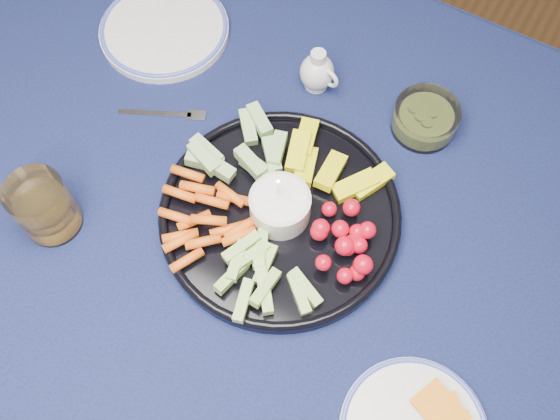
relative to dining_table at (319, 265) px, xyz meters
The scene contains 7 objects.
dining_table is the anchor object (origin of this frame).
crudite_platter 0.13m from the dining_table, behind, with size 0.36×0.36×0.12m.
creamer_pitcher 0.32m from the dining_table, 120.47° to the left, with size 0.07×0.06×0.08m.
pickle_bowl 0.29m from the dining_table, 81.00° to the left, with size 0.10×0.10×0.05m.
juice_tumbler 0.42m from the dining_table, 154.79° to the right, with size 0.09×0.09×0.10m.
fork_left 0.35m from the dining_table, 166.92° to the left, with size 0.14×0.08×0.00m.
side_plate_extra 0.49m from the dining_table, 153.50° to the left, with size 0.23×0.23×0.02m.
Camera 1 is at (0.13, -0.35, 1.59)m, focal length 40.00 mm.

